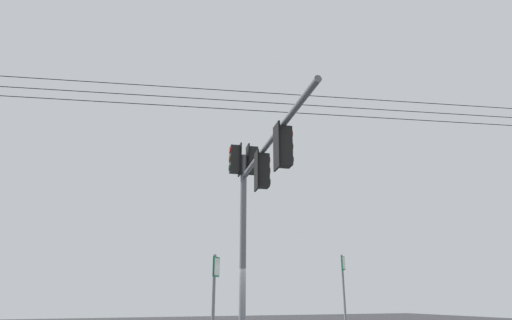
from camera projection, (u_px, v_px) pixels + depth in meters
name	position (u px, v px, depth m)	size (l,w,h in m)	color
signal_mast_assembly	(253.00, 187.00, 11.70)	(6.60, 1.37, 6.44)	slate
route_sign_primary	(344.00, 295.00, 12.64)	(0.20, 0.23, 2.96)	slate
route_sign_secondary	(214.00, 302.00, 8.86)	(0.28, 0.22, 2.59)	slate
overhead_wire_span	(286.00, 103.00, 14.26)	(7.48, 31.07, 0.83)	black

